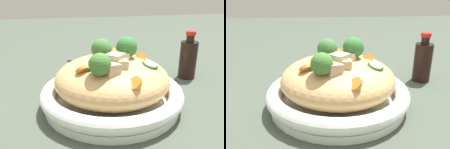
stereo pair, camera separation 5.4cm
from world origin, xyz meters
The scene contains 9 objects.
ground_plane centered at (0.00, 0.00, 0.00)m, with size 3.00×3.00×0.00m, color #424B3F.
serving_bowl centered at (0.00, 0.00, 0.03)m, with size 0.32×0.32×0.05m.
noodle_heap centered at (0.00, 0.00, 0.07)m, with size 0.26×0.26×0.10m.
broccoli_florets centered at (0.02, -0.01, 0.13)m, with size 0.13×0.13×0.06m.
carrot_coins centered at (0.02, 0.00, 0.11)m, with size 0.22×0.17×0.04m.
zucchini_slices centered at (0.03, 0.01, 0.11)m, with size 0.05×0.17×0.03m.
chicken_chunks centered at (0.04, 0.00, 0.12)m, with size 0.10×0.08×0.04m.
soy_sauce_bottle centered at (-0.13, 0.25, 0.06)m, with size 0.05×0.05×0.14m.
chopsticks_pair centered at (-0.33, 0.02, 0.00)m, with size 0.07×0.23×0.01m.
Camera 2 is at (0.50, -0.04, 0.27)m, focal length 38.48 mm.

